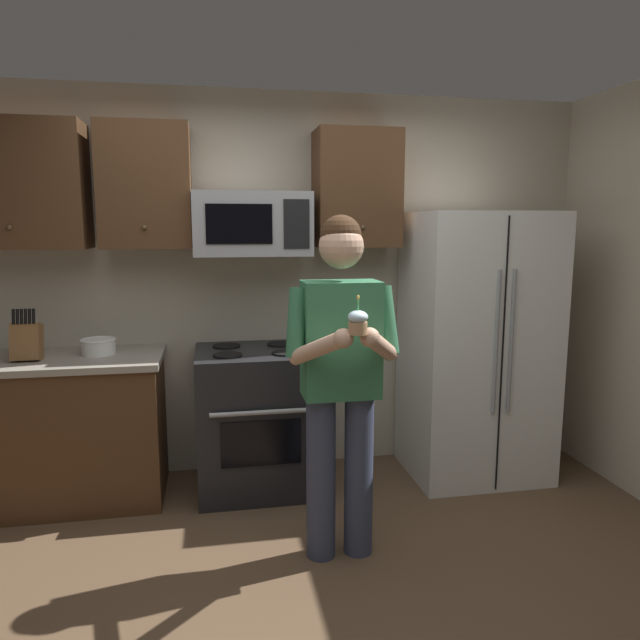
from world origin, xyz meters
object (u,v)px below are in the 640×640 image
at_px(microwave, 252,224).
at_px(bowl_large_white, 98,346).
at_px(person, 341,370).
at_px(refrigerator, 476,346).
at_px(oven_range, 257,419).
at_px(knife_block, 27,341).
at_px(cupcake, 358,322).

height_order(microwave, bowl_large_white, microwave).
bearing_deg(person, refrigerator, 37.20).
relative_size(refrigerator, person, 1.02).
bearing_deg(oven_range, knife_block, -178.74).
bearing_deg(bowl_large_white, person, -36.09).
bearing_deg(oven_range, microwave, 89.98).
height_order(refrigerator, knife_block, refrigerator).
relative_size(bowl_large_white, cupcake, 1.22).
bearing_deg(knife_block, person, -27.09).
xyz_separation_m(refrigerator, knife_block, (-2.85, 0.01, 0.14)).
distance_m(oven_range, microwave, 1.26).
xyz_separation_m(bowl_large_white, cupcake, (1.33, -1.30, 0.32)).
height_order(oven_range, person, person).
bearing_deg(person, bowl_large_white, 143.91).
xyz_separation_m(knife_block, person, (1.71, -0.88, -0.04)).
relative_size(knife_block, person, 0.18).
xyz_separation_m(refrigerator, bowl_large_white, (-2.47, 0.10, 0.07)).
height_order(microwave, refrigerator, microwave).
height_order(refrigerator, bowl_large_white, refrigerator).
xyz_separation_m(knife_block, bowl_large_white, (0.38, 0.09, -0.07)).
xyz_separation_m(microwave, bowl_large_white, (-0.97, -0.06, -0.75)).
relative_size(refrigerator, cupcake, 10.35).
relative_size(microwave, refrigerator, 0.41).
xyz_separation_m(oven_range, cupcake, (0.36, -1.23, 0.83)).
xyz_separation_m(microwave, person, (0.36, -1.02, -0.72)).
bearing_deg(person, oven_range, 111.67).
distance_m(knife_block, cupcake, 2.11).
distance_m(bowl_large_white, cupcake, 1.88).
relative_size(microwave, person, 0.42).
bearing_deg(knife_block, microwave, 6.29).
xyz_separation_m(microwave, knife_block, (-1.35, -0.15, -0.68)).
xyz_separation_m(oven_range, microwave, (0.00, 0.12, 1.26)).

